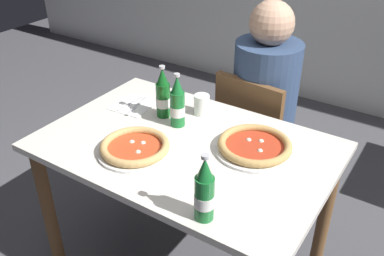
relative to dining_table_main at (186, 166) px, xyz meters
name	(u,v)px	position (x,y,z in m)	size (l,w,h in m)	color
dining_table_main	(186,166)	(0.00, 0.00, 0.00)	(1.20, 0.80, 0.75)	silver
chair_behind_table	(256,136)	(0.05, 0.61, -0.15)	(0.44, 0.44, 0.85)	brown
diner_seated	(263,117)	(0.06, 0.66, -0.05)	(0.34, 0.34, 1.21)	#2D3342
pizza_margherita_near	(135,148)	(-0.13, -0.16, 0.14)	(0.30, 0.30, 0.04)	white
pizza_marinara_far	(255,146)	(0.26, 0.11, 0.13)	(0.33, 0.33, 0.04)	white
beer_bottle_left	(177,104)	(-0.11, 0.11, 0.22)	(0.07, 0.07, 0.25)	#196B2D
beer_bottle_center	(163,95)	(-0.22, 0.14, 0.22)	(0.07, 0.07, 0.25)	#14591E
beer_bottle_right	(204,192)	(0.30, -0.33, 0.22)	(0.07, 0.07, 0.25)	#196B2D
napkin_with_cutlery	(133,106)	(-0.39, 0.14, 0.12)	(0.19, 0.19, 0.01)	white
paper_cup	(202,105)	(-0.08, 0.25, 0.16)	(0.07, 0.07, 0.10)	white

